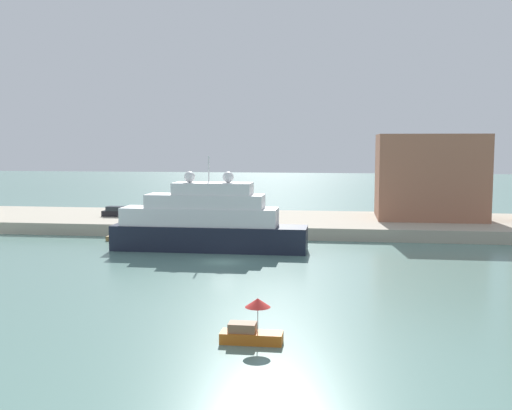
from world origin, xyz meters
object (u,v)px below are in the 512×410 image
Objects in this scene: harbor_building at (430,176)px; mooring_bollard at (247,223)px; large_yacht at (206,223)px; person_figure at (139,214)px; work_barge at (129,238)px; parked_car at (116,212)px; small_motorboat at (251,328)px.

harbor_building is 28.78m from mooring_bollard.
large_yacht is 31.45× the size of mooring_bollard.
harbor_building is at bearing 37.92° from large_yacht.
work_barge is at bearing -80.76° from person_figure.
harbor_building is 3.60× the size of parked_car.
person_figure is (-13.08, 14.29, -0.78)m from large_yacht.
mooring_bollard is at bearing -13.24° from person_figure.
large_yacht is at bearing -47.53° from person_figure.
mooring_bollard is (21.31, -7.84, -0.28)m from parked_car.
large_yacht is 5.83× the size of small_motorboat.
parked_car is at bearing 159.81° from mooring_bollard.
harbor_building is (40.45, 16.72, 7.54)m from work_barge.
mooring_bollard is (14.92, 4.77, 1.71)m from work_barge.
work_barge is at bearing -157.54° from harbor_building.
large_yacht reaches higher than person_figure.
person_figure is at bearing 116.21° from small_motorboat.
work_barge is at bearing -162.29° from mooring_bollard.
person_figure is 16.78m from mooring_bollard.
small_motorboat is at bearing -72.79° from large_yacht.
parked_car is (-18.07, 18.29, -0.98)m from large_yacht.
parked_car is 5.76× the size of mooring_bollard.
large_yacht is 19.39m from person_figure.
parked_car reaches higher than work_barge.
mooring_bollard is at bearing 17.71° from work_barge.
harbor_building is at bearing 25.09° from mooring_bollard.
mooring_bollard is (3.24, 10.45, -1.26)m from large_yacht.
harbor_building is 20.74× the size of mooring_bollard.
large_yacht is at bearing -45.34° from parked_car.
parked_car reaches higher than small_motorboat.
person_figure is 2.47× the size of mooring_bollard.
harbor_building is 47.34m from parked_car.
parked_car is at bearing 134.66° from large_yacht.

